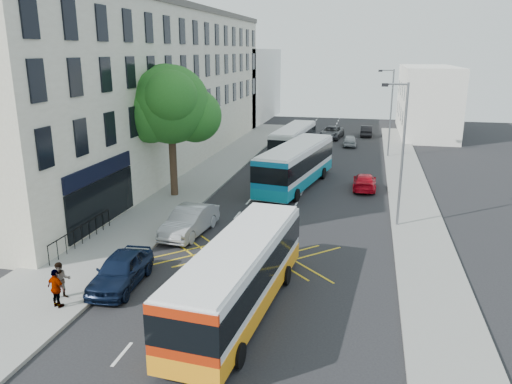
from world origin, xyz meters
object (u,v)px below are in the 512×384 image
Objects in this scene: bus_near at (239,275)px; distant_car_dark at (366,131)px; bus_mid at (296,165)px; red_hatchback at (365,182)px; lamp_near at (401,148)px; distant_car_silver at (350,140)px; parked_car_silver at (190,221)px; street_tree at (170,105)px; motorbike at (197,338)px; pedestrian_near at (61,281)px; lamp_far at (390,108)px; distant_car_grey at (331,133)px; bus_far at (293,141)px; pedestrian_far at (56,288)px; parked_car_blue at (121,270)px.

distant_car_dark is at bearing 89.11° from bus_near.
bus_mid reaches higher than red_hatchback.
lamp_near is 2.28× the size of distant_car_silver.
street_tree is at bearing 124.30° from parked_car_silver.
distant_car_dark is (1.63, 7.01, 0.03)m from distant_car_silver.
motorbike reaches higher than distant_car_silver.
lamp_far is at bearing 29.15° from pedestrian_near.
distant_car_grey is 4.75m from distant_car_dark.
lamp_far is (14.71, 17.03, -1.68)m from street_tree.
lamp_near is 0.79× the size of bus_far.
bus_mid is 7.23× the size of pedestrian_far.
motorbike is 40.04m from distant_car_silver.
motorbike is 47.16m from distant_car_dark.
street_tree is 20.22m from motorbike.
bus_mid reaches higher than distant_car_dark.
pedestrian_far is (-6.91, -1.53, -0.57)m from bus_near.
lamp_far reaches higher than parked_car_silver.
lamp_far is at bearing 95.60° from motorbike.
bus_mid is (-6.89, -12.50, -2.97)m from lamp_far.
bus_mid is 18.55m from parked_car_blue.
pedestrian_far is (0.24, -0.68, 0.02)m from pedestrian_near.
lamp_near is at bearing -90.00° from lamp_far.
pedestrian_far is (1.51, -15.82, -5.35)m from street_tree.
street_tree is at bearing 98.41° from parked_car_blue.
pedestrian_far is (-6.40, 1.98, 0.07)m from motorbike.
street_tree is 0.77× the size of bus_mid.
parked_car_silver is at bearing 127.86° from motorbike.
bus_mid reaches higher than distant_car_silver.
bus_mid is 11.19m from bus_far.
parked_car_blue is 0.86× the size of distant_car_grey.
lamp_far is 26.50m from parked_car_silver.
street_tree is at bearing 125.16° from bus_near.
parked_car_blue is at bearing -89.97° from parked_car_silver.
street_tree is 0.85× the size of bus_near.
pedestrian_near is (-13.44, -12.18, -3.69)m from lamp_near.
bus_mid reaches higher than parked_car_blue.
street_tree is 14.73m from parked_car_blue.
parked_car_silver is 14.82m from red_hatchback.
pedestrian_near is at bearing -94.10° from bus_far.
bus_far is (5.95, 15.57, -4.81)m from street_tree.
red_hatchback is 1.14× the size of distant_car_silver.
distant_car_silver is at bearing 37.17° from pedestrian_near.
bus_near is at bearing 76.49° from red_hatchback.
lamp_far is 5.06× the size of pedestrian_far.
pedestrian_far is at bearing -96.92° from parked_car_silver.
lamp_near is 2.11× the size of distant_car_dark.
bus_far is at bearing 115.28° from lamp_near.
bus_mid is 21.32m from pedestrian_far.
pedestrian_near is 0.72m from pedestrian_far.
distant_car_dark is (12.64, 29.13, -5.67)m from street_tree.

